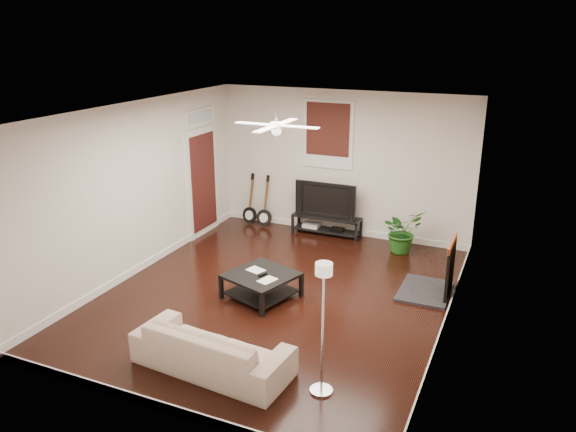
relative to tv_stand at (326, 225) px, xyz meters
name	(u,v)px	position (x,y,z in m)	size (l,w,h in m)	color
room	(277,208)	(0.22, -2.78, 1.21)	(5.01, 6.01, 2.81)	black
brick_accent	(463,210)	(2.71, -1.78, 1.21)	(0.02, 2.20, 2.80)	#B45F3A
fireplace	(437,266)	(2.42, -1.78, 0.27)	(0.80, 1.10, 0.92)	black
window_back	(328,135)	(-0.08, 0.19, 1.76)	(1.00, 0.06, 1.30)	#3E1A11
door_left	(202,172)	(-2.24, -0.88, 1.06)	(0.08, 1.00, 2.50)	white
tv_stand	(326,225)	(0.00, 0.00, 0.00)	(1.36, 0.36, 0.38)	black
tv	(327,199)	(0.00, 0.02, 0.54)	(1.22, 0.16, 0.70)	black
coffee_table	(261,286)	(0.03, -2.95, 0.00)	(0.91, 0.91, 0.38)	black
sofa	(212,348)	(0.33, -4.87, 0.09)	(1.93, 0.76, 0.56)	tan
floor_lamp	(323,330)	(1.68, -4.77, 0.60)	(0.26, 0.26, 1.58)	silver
potted_plant	(402,231)	(1.55, -0.29, 0.21)	(0.71, 0.62, 0.79)	#1E5A19
guitar_left	(249,199)	(-1.68, -0.03, 0.34)	(0.33, 0.23, 1.06)	black
guitar_right	(264,202)	(-1.33, -0.06, 0.34)	(0.33, 0.23, 1.06)	black
ceiling_fan	(276,125)	(0.22, -2.78, 2.41)	(1.24, 1.24, 0.32)	white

